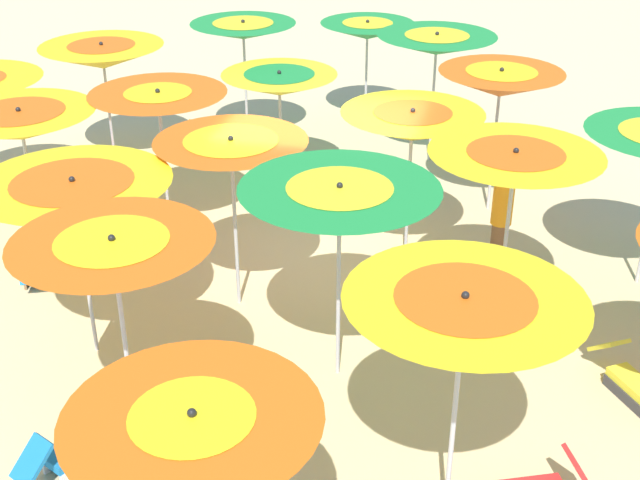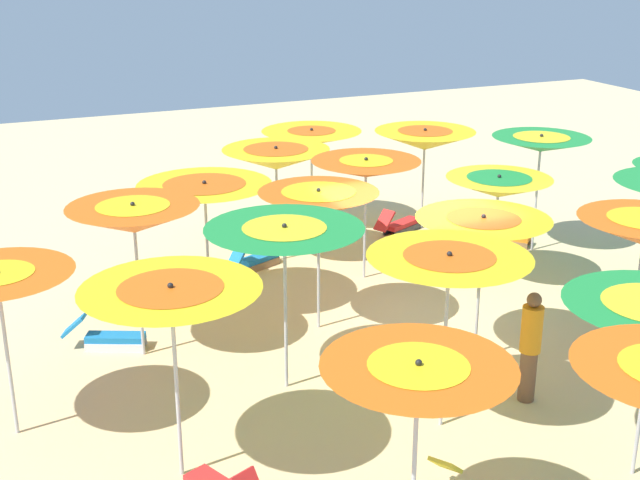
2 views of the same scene
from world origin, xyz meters
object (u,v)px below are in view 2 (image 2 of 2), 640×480
at_px(lounger_1, 502,234).
at_px(beach_umbrella_16, 134,219).
at_px(beach_umbrella_6, 449,270).
at_px(beach_umbrella_7, 483,231).
at_px(beach_umbrella_10, 171,303).
at_px(beach_umbrella_17, 205,192).
at_px(beach_umbrella_9, 541,144).
at_px(beach_umbrella_13, 366,169).
at_px(beach_umbrella_12, 319,203).
at_px(beachgoer_0, 530,345).
at_px(beach_umbrella_8, 499,187).
at_px(lounger_0, 399,224).
at_px(beach_umbrella_11, 285,239).
at_px(beach_umbrella_14, 425,140).
at_px(beach_umbrella_19, 312,138).
at_px(lounger_2, 256,258).
at_px(lounger_4, 109,337).
at_px(beach_umbrella_5, 418,382).
at_px(beach_umbrella_18, 276,159).

bearing_deg(lounger_1, beach_umbrella_16, -116.44).
xyz_separation_m(beach_umbrella_6, lounger_1, (5.04, 5.81, -2.06)).
relative_size(beach_umbrella_7, beach_umbrella_16, 0.94).
distance_m(beach_umbrella_10, beach_umbrella_17, 4.93).
distance_m(beach_umbrella_9, beach_umbrella_13, 3.96).
relative_size(beach_umbrella_10, beach_umbrella_17, 1.06).
bearing_deg(beach_umbrella_12, beach_umbrella_6, -85.18).
height_order(beach_umbrella_13, beachgoer_0, beach_umbrella_13).
height_order(beach_umbrella_8, lounger_0, beach_umbrella_8).
distance_m(beach_umbrella_11, beach_umbrella_14, 7.83).
height_order(beach_umbrella_19, lounger_2, beach_umbrella_19).
height_order(beach_umbrella_10, beach_umbrella_14, beach_umbrella_10).
bearing_deg(beach_umbrella_17, beachgoer_0, -55.88).
bearing_deg(beach_umbrella_16, lounger_1, 14.37).
bearing_deg(beachgoer_0, beach_umbrella_9, -25.79).
bearing_deg(beach_umbrella_10, beach_umbrella_14, 43.65).
distance_m(beach_umbrella_13, beach_umbrella_14, 3.35).
relative_size(beach_umbrella_8, lounger_4, 1.63).
relative_size(beach_umbrella_9, beach_umbrella_10, 0.98).
bearing_deg(lounger_0, beach_umbrella_5, -142.79).
distance_m(beach_umbrella_10, lounger_0, 10.02).
distance_m(beach_umbrella_10, beach_umbrella_12, 4.55).
xyz_separation_m(beach_umbrella_9, lounger_0, (-2.06, 2.10, -2.09)).
relative_size(beach_umbrella_5, beachgoer_0, 1.45).
xyz_separation_m(beach_umbrella_5, beach_umbrella_6, (1.71, 2.23, 0.11)).
distance_m(beach_umbrella_17, beachgoer_0, 5.96).
bearing_deg(beach_umbrella_18, beach_umbrella_6, -91.78).
xyz_separation_m(beach_umbrella_18, beachgoer_0, (1.26, -6.71, -1.27)).
bearing_deg(beach_umbrella_7, beach_umbrella_16, 154.72).
height_order(beach_umbrella_13, lounger_4, beach_umbrella_13).
xyz_separation_m(beach_umbrella_9, beach_umbrella_13, (-3.96, 0.02, -0.11)).
bearing_deg(beach_umbrella_6, beach_umbrella_11, 130.07).
bearing_deg(beach_umbrella_14, beach_umbrella_19, 152.50).
bearing_deg(lounger_1, beach_umbrella_5, -80.81).
relative_size(beach_umbrella_11, beachgoer_0, 1.53).
height_order(beach_umbrella_11, beach_umbrella_13, beach_umbrella_11).
distance_m(beach_umbrella_14, beach_umbrella_18, 3.79).
bearing_deg(beach_umbrella_14, beach_umbrella_7, -112.40).
height_order(beach_umbrella_11, beach_umbrella_17, beach_umbrella_11).
height_order(lounger_0, lounger_2, lounger_0).
xyz_separation_m(beach_umbrella_9, beach_umbrella_17, (-7.17, -0.30, -0.11)).
height_order(beach_umbrella_7, lounger_4, beach_umbrella_7).
bearing_deg(beach_umbrella_17, lounger_4, -157.67).
relative_size(beach_umbrella_10, beachgoer_0, 1.54).
bearing_deg(beach_umbrella_11, beach_umbrella_8, 23.06).
height_order(beach_umbrella_16, beach_umbrella_17, beach_umbrella_16).
distance_m(beach_umbrella_5, lounger_1, 10.67).
bearing_deg(beach_umbrella_18, lounger_1, -11.61).
distance_m(beach_umbrella_10, lounger_2, 7.31).
bearing_deg(beach_umbrella_5, beachgoer_0, 36.14).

